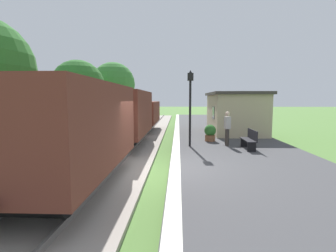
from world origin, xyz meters
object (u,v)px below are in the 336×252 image
object	(u,v)px
station_hut	(235,112)
tree_field_left	(78,86)
freight_train	(120,119)
bench_near_hut	(250,139)
tree_field_distant	(113,84)
tree_trackside_far	(6,86)
person_waiting	(227,127)
potted_planter	(210,133)
lamp_post_near	(190,94)

from	to	relation	value
station_hut	tree_field_left	bearing A→B (deg)	164.24
freight_train	tree_field_left	world-z (taller)	tree_field_left
bench_near_hut	tree_field_distant	xyz separation A→B (m)	(-10.36, 15.85, 3.47)
tree_trackside_far	tree_field_distant	size ratio (longest dim) A/B	0.83
station_hut	person_waiting	xyz separation A→B (m)	(-1.47, -5.16, -0.47)
station_hut	potted_planter	bearing A→B (deg)	-119.64
tree_trackside_far	potted_planter	bearing A→B (deg)	-6.22
station_hut	tree_field_left	size ratio (longest dim) A/B	1.00
freight_train	lamp_post_near	distance (m)	3.68
freight_train	person_waiting	xyz separation A→B (m)	(5.33, 0.06, -0.41)
freight_train	tree_field_distant	distance (m)	15.85
tree_trackside_far	tree_field_left	xyz separation A→B (m)	(2.20, 5.87, 0.28)
person_waiting	potted_planter	size ratio (longest dim) A/B	1.87
potted_planter	tree_field_distant	world-z (taller)	tree_field_distant
lamp_post_near	person_waiting	bearing A→B (deg)	6.07
station_hut	tree_field_left	distance (m)	12.93
lamp_post_near	potted_planter	bearing A→B (deg)	53.45
potted_planter	station_hut	bearing A→B (deg)	60.36
freight_train	person_waiting	distance (m)	5.35
bench_near_hut	tree_field_distant	size ratio (longest dim) A/B	0.23
bench_near_hut	tree_field_left	world-z (taller)	tree_field_left
person_waiting	potted_planter	bearing A→B (deg)	-71.65
station_hut	bench_near_hut	distance (m)	6.09
station_hut	lamp_post_near	xyz separation A→B (m)	(-3.32, -5.36, 1.15)
person_waiting	potted_planter	world-z (taller)	person_waiting
tree_trackside_far	freight_train	bearing A→B (deg)	-20.12
potted_planter	lamp_post_near	bearing A→B (deg)	-126.55
potted_planter	tree_trackside_far	size ratio (longest dim) A/B	0.17
tree_trackside_far	tree_field_distant	world-z (taller)	tree_field_distant
tree_field_left	tree_field_distant	distance (m)	6.55
person_waiting	station_hut	bearing A→B (deg)	-112.80
station_hut	person_waiting	world-z (taller)	station_hut
freight_train	station_hut	size ratio (longest dim) A/B	3.34
freight_train	lamp_post_near	size ratio (longest dim) A/B	5.24
bench_near_hut	lamp_post_near	world-z (taller)	lamp_post_near
freight_train	bench_near_hut	size ratio (longest dim) A/B	12.93
freight_train	tree_field_distant	bearing A→B (deg)	105.36
freight_train	station_hut	bearing A→B (deg)	37.53
lamp_post_near	tree_field_distant	xyz separation A→B (m)	(-7.62, 15.21, 1.39)
lamp_post_near	tree_field_distant	bearing A→B (deg)	116.60
tree_field_left	tree_field_distant	size ratio (longest dim) A/B	0.89
lamp_post_near	tree_field_left	world-z (taller)	tree_field_left
freight_train	tree_field_left	distance (m)	10.48
potted_planter	tree_trackside_far	bearing A→B (deg)	173.78
bench_near_hut	tree_field_left	distance (m)	15.33
tree_trackside_far	person_waiting	bearing A→B (deg)	-11.95
person_waiting	lamp_post_near	world-z (taller)	lamp_post_near
lamp_post_near	tree_trackside_far	xyz separation A→B (m)	(-11.17, 2.95, 0.55)
freight_train	tree_field_distant	world-z (taller)	tree_field_distant
lamp_post_near	tree_trackside_far	world-z (taller)	tree_trackside_far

